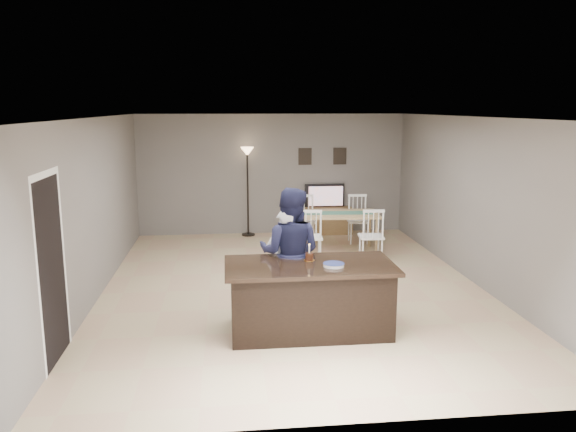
{
  "coord_description": "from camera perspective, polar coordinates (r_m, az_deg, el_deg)",
  "views": [
    {
      "loc": [
        -1.03,
        -8.59,
        2.86
      ],
      "look_at": [
        -0.11,
        -0.3,
        1.23
      ],
      "focal_mm": 35.0,
      "sensor_mm": 36.0,
      "label": 1
    }
  ],
  "objects": [
    {
      "name": "television",
      "position": [
        12.78,
        3.8,
        2.06
      ],
      "size": [
        0.91,
        0.12,
        0.53
      ],
      "primitive_type": "imported",
      "rotation": [
        0.0,
        0.0,
        3.14
      ],
      "color": "black",
      "rests_on": "tv_console"
    },
    {
      "name": "floor_lamp",
      "position": [
        12.46,
        -4.14,
        4.95
      ],
      "size": [
        0.3,
        0.3,
        1.98
      ],
      "color": "black",
      "rests_on": "floor"
    },
    {
      "name": "birthday_cake",
      "position": [
        7.29,
        2.17,
        -4.13
      ],
      "size": [
        0.14,
        0.14,
        0.22
      ],
      "color": "gold",
      "rests_on": "kitchen_island"
    },
    {
      "name": "man",
      "position": [
        7.64,
        0.2,
        -3.79
      ],
      "size": [
        1.05,
        0.93,
        1.8
      ],
      "primitive_type": "imported",
      "rotation": [
        0.0,
        0.0,
        2.81
      ],
      "color": "#1B1D3C",
      "rests_on": "floor"
    },
    {
      "name": "woman",
      "position": [
        7.67,
        -0.21,
        -4.81
      ],
      "size": [
        0.59,
        0.42,
        1.52
      ],
      "primitive_type": "imported",
      "rotation": [
        0.0,
        0.0,
        3.24
      ],
      "color": "silver",
      "rests_on": "floor"
    },
    {
      "name": "kitchen_island",
      "position": [
        7.28,
        2.2,
        -8.26
      ],
      "size": [
        2.15,
        1.1,
        0.9
      ],
      "color": "black",
      "rests_on": "floor"
    },
    {
      "name": "doorway",
      "position": [
        6.78,
        -22.96,
        -3.51
      ],
      "size": [
        0.0,
        2.1,
        2.65
      ],
      "color": "black",
      "rests_on": "floor"
    },
    {
      "name": "picture_frames",
      "position": [
        12.8,
        3.52,
        6.08
      ],
      "size": [
        1.1,
        0.02,
        0.38
      ],
      "color": "black",
      "rests_on": "room_shell"
    },
    {
      "name": "plate_stack",
      "position": [
        7.04,
        4.66,
        -4.97
      ],
      "size": [
        0.27,
        0.27,
        0.04
      ],
      "color": "white",
      "rests_on": "kitchen_island"
    },
    {
      "name": "dining_table",
      "position": [
        11.19,
        4.9,
        -0.38
      ],
      "size": [
        1.73,
        1.98,
        1.01
      ],
      "rotation": [
        0.0,
        0.0,
        -0.07
      ],
      "color": "#A18557",
      "rests_on": "floor"
    },
    {
      "name": "tv_console",
      "position": [
        12.82,
        3.82,
        -0.48
      ],
      "size": [
        1.2,
        0.4,
        0.6
      ],
      "primitive_type": "cube",
      "color": "brown",
      "rests_on": "floor"
    },
    {
      "name": "room_shell",
      "position": [
        8.73,
        0.51,
        3.28
      ],
      "size": [
        8.0,
        8.0,
        8.0
      ],
      "color": "slate",
      "rests_on": "floor"
    },
    {
      "name": "tv_screen_glow",
      "position": [
        12.7,
        3.86,
        2.04
      ],
      "size": [
        0.78,
        0.0,
        0.78
      ],
      "primitive_type": "plane",
      "rotation": [
        1.57,
        0.0,
        3.14
      ],
      "color": "#F2581A",
      "rests_on": "tv_console"
    },
    {
      "name": "floor",
      "position": [
        9.11,
        0.49,
        -7.23
      ],
      "size": [
        8.0,
        8.0,
        0.0
      ],
      "primitive_type": "plane",
      "color": "tan",
      "rests_on": "ground"
    }
  ]
}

